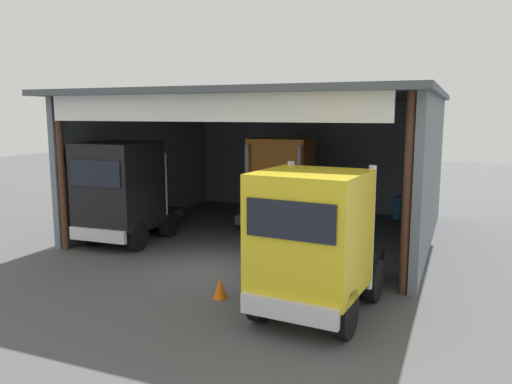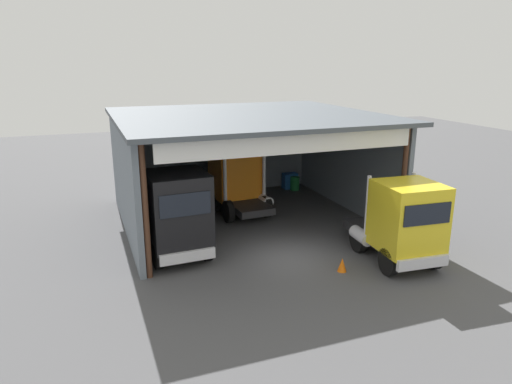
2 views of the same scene
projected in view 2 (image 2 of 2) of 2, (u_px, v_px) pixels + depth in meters
The scene contains 8 objects.
ground_plane at pixel (288, 257), 19.84m from camera, with size 80.00×80.00×0.00m, color #4C4C4F.
workshop_shed at pixel (239, 145), 24.47m from camera, with size 12.66×11.82×5.52m.
truck_black_yard_outside at pixel (176, 213), 19.24m from camera, with size 2.63×4.66×3.74m.
truck_orange_center_bay at pixel (238, 177), 25.20m from camera, with size 2.76×4.47×3.73m.
truck_yellow_left_bay at pixel (402, 222), 18.71m from camera, with size 2.58×5.15×3.56m.
oil_drum at pixel (295, 183), 29.97m from camera, with size 0.58×0.58×0.87m, color #197233.
tool_cart at pixel (290, 181), 30.36m from camera, with size 0.90×0.60×1.00m, color #1E59A5.
traffic_cone at pixel (342, 265), 18.43m from camera, with size 0.36×0.36×0.56m, color orange.
Camera 2 is at (-7.76, -16.67, 8.07)m, focal length 32.77 mm.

